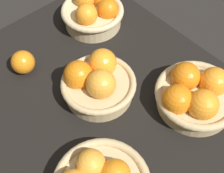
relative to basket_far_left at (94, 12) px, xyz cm
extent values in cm
cube|color=black|center=(23.37, -17.77, -6.38)|extent=(84.00, 72.00, 3.00)
cylinder|color=#D3BC8C|center=(0.00, -0.49, -2.03)|extent=(18.55, 18.55, 5.70)
torus|color=#D3BC8C|center=(0.00, -0.49, 0.82)|extent=(20.54, 20.54, 1.99)
sphere|color=orange|center=(2.14, -4.55, 2.80)|extent=(7.06, 7.06, 7.06)
sphere|color=orange|center=(4.12, 2.67, 2.09)|extent=(7.06, 7.06, 7.06)
cylinder|color=tan|center=(43.65, -0.49, -2.39)|extent=(20.62, 20.62, 4.98)
torus|color=tan|center=(43.65, -0.49, 0.10)|extent=(22.70, 22.70, 2.08)
sphere|color=orange|center=(47.27, -3.38, 2.07)|extent=(8.05, 8.05, 8.05)
sphere|color=orange|center=(44.49, 5.02, 1.49)|extent=(8.05, 8.05, 8.05)
sphere|color=orange|center=(38.30, 0.47, 1.69)|extent=(8.05, 8.05, 8.05)
sphere|color=orange|center=(41.75, -6.87, 1.71)|extent=(8.05, 8.05, 8.05)
cylinder|color=tan|center=(22.92, -17.45, -2.37)|extent=(19.00, 19.00, 5.02)
torus|color=tan|center=(22.92, -17.45, 0.14)|extent=(20.78, 20.78, 1.78)
sphere|color=#F49E33|center=(25.50, -18.57, 2.54)|extent=(8.09, 8.09, 8.09)
sphere|color=orange|center=(19.53, -12.95, 1.51)|extent=(8.09, 8.09, 8.09)
sphere|color=orange|center=(18.61, -20.84, 1.78)|extent=(8.09, 8.09, 8.09)
sphere|color=#F49E33|center=(40.54, -34.53, 2.13)|extent=(6.91, 6.91, 6.91)
sphere|color=orange|center=(1.93, -28.66, -1.37)|extent=(7.03, 7.03, 7.03)
camera|label=1|loc=(64.18, -49.27, 68.80)|focal=50.54mm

